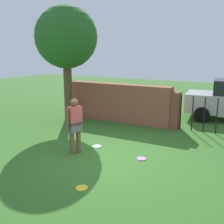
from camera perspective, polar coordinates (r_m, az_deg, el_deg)
ground_plane at (r=7.89m, az=-1.74°, el=-9.30°), size 40.00×40.00×0.00m
brick_wall at (r=11.61m, az=1.41°, el=1.94°), size 4.49×0.50×1.57m
tree at (r=11.81m, az=-9.38°, el=14.76°), size 2.54×2.54×4.72m
person at (r=7.99m, az=-7.67°, el=-2.34°), size 0.34×0.51×1.62m
fence_gate at (r=10.50m, az=19.61°, el=-0.45°), size 3.12×0.44×1.40m
frisbee_purple at (r=7.82m, az=6.08°, el=-9.52°), size 0.27×0.27×0.02m
frisbee_yellow at (r=6.31m, az=-6.22°, el=-15.24°), size 0.27×0.27×0.02m
frisbee_blue at (r=8.72m, az=-3.15°, el=-7.06°), size 0.27×0.27×0.02m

